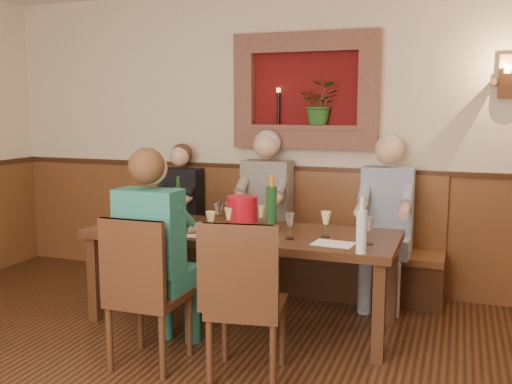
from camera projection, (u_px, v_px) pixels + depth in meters
room_shell at (92, 65)px, 2.56m from camera, size 6.04×6.04×2.82m
wainscoting at (103, 340)px, 2.75m from camera, size 6.02×6.02×1.15m
wall_niche at (309, 96)px, 5.23m from camera, size 1.36×0.30×1.06m
wall_sconce at (506, 77)px, 4.64m from camera, size 0.25×0.20×0.35m
dining_table at (242, 240)px, 4.46m from camera, size 2.40×0.90×0.75m
bench at (278, 254)px, 5.39m from camera, size 3.00×0.45×1.11m
chair_near_left at (149, 321)px, 3.77m from camera, size 0.45×0.45×1.02m
chair_near_right at (247, 333)px, 3.57m from camera, size 0.52×0.52×1.03m
person_bench_left at (179, 225)px, 5.59m from camera, size 0.39×0.48×1.35m
person_bench_mid at (264, 225)px, 5.28m from camera, size 0.45×0.55×1.50m
person_bench_right at (385, 235)px, 4.91m from camera, size 0.44×0.54×1.47m
person_chair_front at (158, 272)px, 3.85m from camera, size 0.43×0.53×1.45m
spittoon_bucket at (242, 214)px, 4.42m from camera, size 0.28×0.28×0.27m
wine_bottle_green_a at (271, 208)px, 4.35m from camera, size 0.09×0.09×0.44m
wine_bottle_green_b at (179, 203)px, 4.81m from camera, size 0.08×0.08×0.37m
water_bottle at (362, 230)px, 3.72m from camera, size 0.08×0.08×0.38m
tasting_sheet_a at (152, 226)px, 4.59m from camera, size 0.38×0.33×0.00m
tasting_sheet_b at (249, 234)px, 4.30m from camera, size 0.31×0.26×0.00m
tasting_sheet_c at (333, 244)px, 4.00m from camera, size 0.30×0.23×0.00m
tasting_sheet_d at (181, 234)px, 4.32m from camera, size 0.35×0.28×0.00m
wine_glass_0 at (211, 224)px, 4.21m from camera, size 0.08×0.08×0.19m
wine_glass_1 at (170, 210)px, 4.80m from camera, size 0.08×0.08×0.19m
wine_glass_2 at (260, 218)px, 4.46m from camera, size 0.08×0.08×0.19m
wine_glass_3 at (174, 217)px, 4.46m from camera, size 0.08×0.08×0.19m
wine_glass_4 at (229, 220)px, 4.36m from camera, size 0.08×0.08×0.19m
wine_glass_5 at (290, 226)px, 4.14m from camera, size 0.08×0.08×0.19m
wine_glass_6 at (326, 224)px, 4.21m from camera, size 0.08×0.08×0.19m
wine_glass_7 at (218, 214)px, 4.60m from camera, size 0.08×0.08×0.19m
wine_glass_8 at (369, 231)px, 3.99m from camera, size 0.08×0.08×0.19m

